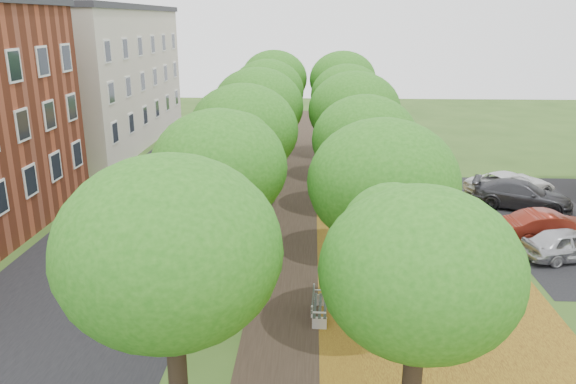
# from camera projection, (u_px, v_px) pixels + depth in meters

# --- Properties ---
(street_asphalt) EXTENTS (8.00, 70.00, 0.01)m
(street_asphalt) POSITION_uv_depth(u_px,v_px,m) (143.00, 224.00, 26.80)
(street_asphalt) COLOR black
(street_asphalt) RESTS_ON ground
(footpath) EXTENTS (3.20, 70.00, 0.01)m
(footpath) POSITION_uv_depth(u_px,v_px,m) (300.00, 226.00, 26.49)
(footpath) COLOR black
(footpath) RESTS_ON ground
(leaf_verge) EXTENTS (7.50, 70.00, 0.01)m
(leaf_verge) POSITION_uv_depth(u_px,v_px,m) (407.00, 228.00, 26.29)
(leaf_verge) COLOR olive
(leaf_verge) RESTS_ON ground
(tree_row_west) EXTENTS (4.24, 34.24, 6.76)m
(tree_row_west) POSITION_uv_depth(u_px,v_px,m) (252.00, 123.00, 25.13)
(tree_row_west) COLOR black
(tree_row_west) RESTS_ON ground
(tree_row_east) EXTENTS (4.24, 34.24, 6.76)m
(tree_row_east) POSITION_uv_depth(u_px,v_px,m) (359.00, 123.00, 24.94)
(tree_row_east) COLOR black
(tree_row_east) RESTS_ON ground
(building_cream) EXTENTS (10.30, 20.30, 10.40)m
(building_cream) POSITION_uv_depth(u_px,v_px,m) (84.00, 76.00, 42.85)
(building_cream) COLOR beige
(building_cream) RESTS_ON ground
(bench) EXTENTS (0.56, 1.68, 0.79)m
(bench) POSITION_uv_depth(u_px,v_px,m) (318.00, 306.00, 18.31)
(bench) COLOR #2A352F
(bench) RESTS_ON ground
(car_silver) EXTENTS (4.10, 2.44, 1.31)m
(car_silver) POSITION_uv_depth(u_px,v_px,m) (570.00, 244.00, 22.69)
(car_silver) COLOR silver
(car_silver) RESTS_ON ground
(car_red) EXTENTS (4.23, 1.74, 1.36)m
(car_red) POSITION_uv_depth(u_px,v_px,m) (551.00, 227.00, 24.47)
(car_red) COLOR maroon
(car_red) RESTS_ON ground
(car_grey) EXTENTS (5.27, 3.64, 1.42)m
(car_grey) POSITION_uv_depth(u_px,v_px,m) (522.00, 195.00, 28.85)
(car_grey) COLOR #323237
(car_grey) RESTS_ON ground
(car_white) EXTENTS (5.45, 3.97, 1.38)m
(car_white) POSITION_uv_depth(u_px,v_px,m) (511.00, 184.00, 30.78)
(car_white) COLOR silver
(car_white) RESTS_ON ground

